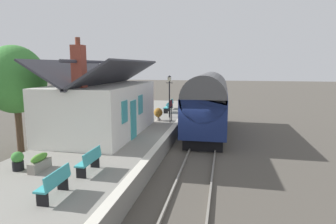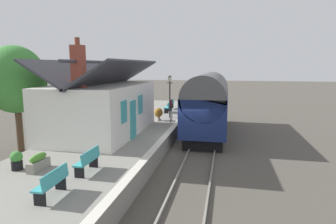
{
  "view_description": "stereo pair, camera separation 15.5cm",
  "coord_description": "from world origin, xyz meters",
  "px_view_note": "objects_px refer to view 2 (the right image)",
  "views": [
    {
      "loc": [
        -16.34,
        -2.03,
        4.85
      ],
      "look_at": [
        1.8,
        1.5,
        1.88
      ],
      "focal_mm": 31.05,
      "sensor_mm": 36.0,
      "label": 1
    },
    {
      "loc": [
        -16.31,
        -2.18,
        4.85
      ],
      "look_at": [
        1.8,
        1.5,
        1.88
      ],
      "focal_mm": 31.05,
      "sensor_mm": 36.0,
      "label": 2
    }
  ],
  "objects_px": {
    "bench_near_building": "(52,182)",
    "planter_corner_building": "(38,162)",
    "bench_by_lamp": "(168,107)",
    "train": "(208,103)",
    "lamp_post_platform": "(170,88)",
    "station_sign_board": "(171,105)",
    "bench_platform_end": "(171,104)",
    "planter_edge_far": "(158,114)",
    "bench_mid_platform": "(88,160)",
    "tree_mid_background": "(16,80)",
    "planter_bench_left": "(17,160)",
    "station_building": "(102,107)"
  },
  "relations": [
    {
      "from": "bench_mid_platform",
      "to": "planter_corner_building",
      "type": "height_order",
      "value": "bench_mid_platform"
    },
    {
      "from": "planter_bench_left",
      "to": "planter_corner_building",
      "type": "xyz_separation_m",
      "value": [
        0.16,
        -0.82,
        -0.07
      ]
    },
    {
      "from": "station_building",
      "to": "planter_bench_left",
      "type": "height_order",
      "value": "station_building"
    },
    {
      "from": "planter_edge_far",
      "to": "station_sign_board",
      "type": "bearing_deg",
      "value": -104.26
    },
    {
      "from": "station_sign_board",
      "to": "train",
      "type": "bearing_deg",
      "value": -77.82
    },
    {
      "from": "train",
      "to": "bench_by_lamp",
      "type": "distance_m",
      "value": 5.06
    },
    {
      "from": "planter_edge_far",
      "to": "tree_mid_background",
      "type": "relative_size",
      "value": 0.16
    },
    {
      "from": "bench_by_lamp",
      "to": "planter_corner_building",
      "type": "relative_size",
      "value": 1.31
    },
    {
      "from": "planter_bench_left",
      "to": "lamp_post_platform",
      "type": "distance_m",
      "value": 13.08
    },
    {
      "from": "station_building",
      "to": "planter_corner_building",
      "type": "xyz_separation_m",
      "value": [
        -6.21,
        -0.14,
        -1.25
      ]
    },
    {
      "from": "planter_edge_far",
      "to": "tree_mid_background",
      "type": "height_order",
      "value": "tree_mid_background"
    },
    {
      "from": "train",
      "to": "station_building",
      "type": "height_order",
      "value": "station_building"
    },
    {
      "from": "planter_bench_left",
      "to": "station_sign_board",
      "type": "relative_size",
      "value": 0.49
    },
    {
      "from": "station_building",
      "to": "planter_corner_building",
      "type": "bearing_deg",
      "value": -178.7
    },
    {
      "from": "bench_mid_platform",
      "to": "lamp_post_platform",
      "type": "bearing_deg",
      "value": -3.35
    },
    {
      "from": "bench_by_lamp",
      "to": "planter_bench_left",
      "type": "relative_size",
      "value": 1.85
    },
    {
      "from": "bench_platform_end",
      "to": "bench_near_building",
      "type": "xyz_separation_m",
      "value": [
        -18.66,
        0.06,
        0.0
      ]
    },
    {
      "from": "bench_platform_end",
      "to": "tree_mid_background",
      "type": "relative_size",
      "value": 0.24
    },
    {
      "from": "bench_mid_platform",
      "to": "lamp_post_platform",
      "type": "relative_size",
      "value": 0.43
    },
    {
      "from": "bench_near_building",
      "to": "tree_mid_background",
      "type": "height_order",
      "value": "tree_mid_background"
    },
    {
      "from": "planter_corner_building",
      "to": "lamp_post_platform",
      "type": "xyz_separation_m",
      "value": [
        12.29,
        -2.71,
        1.99
      ]
    },
    {
      "from": "bench_by_lamp",
      "to": "station_sign_board",
      "type": "distance_m",
      "value": 4.22
    },
    {
      "from": "bench_mid_platform",
      "to": "tree_mid_background",
      "type": "height_order",
      "value": "tree_mid_background"
    },
    {
      "from": "planter_edge_far",
      "to": "bench_mid_platform",
      "type": "bearing_deg",
      "value": 179.06
    },
    {
      "from": "bench_platform_end",
      "to": "bench_near_building",
      "type": "distance_m",
      "value": 18.66
    },
    {
      "from": "planter_bench_left",
      "to": "station_sign_board",
      "type": "distance_m",
      "value": 11.42
    },
    {
      "from": "bench_by_lamp",
      "to": "lamp_post_platform",
      "type": "distance_m",
      "value": 2.96
    },
    {
      "from": "train",
      "to": "planter_corner_building",
      "type": "xyz_separation_m",
      "value": [
        -11.07,
        5.71,
        -1.03
      ]
    },
    {
      "from": "bench_by_lamp",
      "to": "bench_mid_platform",
      "type": "bearing_deg",
      "value": 179.4
    },
    {
      "from": "lamp_post_platform",
      "to": "planter_bench_left",
      "type": "bearing_deg",
      "value": 164.16
    },
    {
      "from": "train",
      "to": "station_sign_board",
      "type": "height_order",
      "value": "train"
    },
    {
      "from": "planter_corner_building",
      "to": "tree_mid_background",
      "type": "relative_size",
      "value": 0.18
    },
    {
      "from": "train",
      "to": "bench_by_lamp",
      "type": "relative_size",
      "value": 7.1
    },
    {
      "from": "train",
      "to": "station_building",
      "type": "bearing_deg",
      "value": 129.7
    },
    {
      "from": "bench_platform_end",
      "to": "station_sign_board",
      "type": "distance_m",
      "value": 6.28
    },
    {
      "from": "bench_near_building",
      "to": "planter_corner_building",
      "type": "bearing_deg",
      "value": 43.39
    },
    {
      "from": "train",
      "to": "planter_bench_left",
      "type": "height_order",
      "value": "train"
    },
    {
      "from": "planter_bench_left",
      "to": "bench_by_lamp",
      "type": "bearing_deg",
      "value": -11.42
    },
    {
      "from": "bench_near_building",
      "to": "lamp_post_platform",
      "type": "distance_m",
      "value": 14.44
    },
    {
      "from": "bench_by_lamp",
      "to": "planter_corner_building",
      "type": "distance_m",
      "value": 14.72
    },
    {
      "from": "train",
      "to": "planter_bench_left",
      "type": "xyz_separation_m",
      "value": [
        -11.22,
        6.53,
        -0.96
      ]
    },
    {
      "from": "bench_near_building",
      "to": "planter_corner_building",
      "type": "xyz_separation_m",
      "value": [
        2.02,
        1.91,
        -0.17
      ]
    },
    {
      "from": "planter_edge_far",
      "to": "lamp_post_platform",
      "type": "height_order",
      "value": "lamp_post_platform"
    },
    {
      "from": "train",
      "to": "tree_mid_background",
      "type": "height_order",
      "value": "tree_mid_background"
    },
    {
      "from": "bench_platform_end",
      "to": "station_building",
      "type": "bearing_deg",
      "value": 168.59
    },
    {
      "from": "train",
      "to": "lamp_post_platform",
      "type": "xyz_separation_m",
      "value": [
        1.22,
        3.0,
        0.96
      ]
    },
    {
      "from": "bench_by_lamp",
      "to": "train",
      "type": "bearing_deg",
      "value": -134.44
    },
    {
      "from": "bench_platform_end",
      "to": "planter_bench_left",
      "type": "height_order",
      "value": "bench_platform_end"
    },
    {
      "from": "bench_mid_platform",
      "to": "bench_by_lamp",
      "type": "relative_size",
      "value": 1.0
    },
    {
      "from": "bench_by_lamp",
      "to": "bench_platform_end",
      "type": "bearing_deg",
      "value": 5.08
    }
  ]
}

